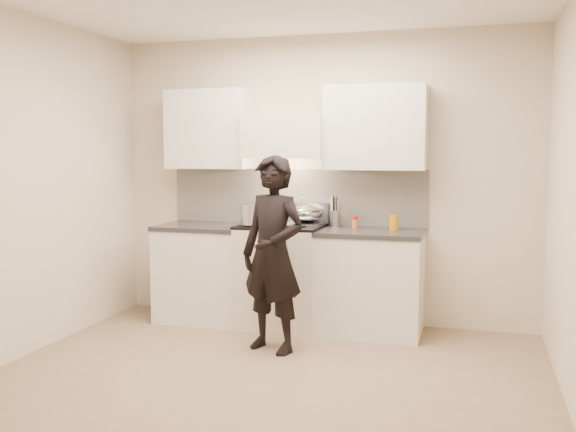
{
  "coord_description": "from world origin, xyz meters",
  "views": [
    {
      "loc": [
        1.41,
        -4.17,
        1.62
      ],
      "look_at": [
        -0.13,
        1.05,
        1.07
      ],
      "focal_mm": 40.0,
      "sensor_mm": 36.0,
      "label": 1
    }
  ],
  "objects": [
    {
      "name": "room_shell",
      "position": [
        -0.06,
        0.37,
        1.6
      ],
      "size": [
        4.04,
        3.54,
        2.7
      ],
      "color": "beige",
      "rests_on": "ground"
    },
    {
      "name": "wok",
      "position": [
        -0.1,
        1.57,
        1.04
      ],
      "size": [
        0.31,
        0.37,
        0.25
      ],
      "color": "#A7A8AF",
      "rests_on": "stove"
    },
    {
      "name": "stock_pot",
      "position": [
        -0.5,
        1.28,
        1.05
      ],
      "size": [
        0.37,
        0.36,
        0.18
      ],
      "color": "#A7A8AF",
      "rests_on": "stove"
    },
    {
      "name": "utensil_crock",
      "position": [
        0.15,
        1.63,
        1.01
      ],
      "size": [
        0.1,
        0.1,
        0.28
      ],
      "color": "#91949F",
      "rests_on": "counter_right"
    },
    {
      "name": "counter_left",
      "position": [
        -1.08,
        1.43,
        0.46
      ],
      "size": [
        0.82,
        0.67,
        0.92
      ],
      "color": "silver",
      "rests_on": "ground"
    },
    {
      "name": "counter_right",
      "position": [
        0.53,
        1.43,
        0.46
      ],
      "size": [
        0.92,
        0.67,
        0.92
      ],
      "color": "silver",
      "rests_on": "ground"
    },
    {
      "name": "spice_jar",
      "position": [
        0.36,
        1.55,
        0.97
      ],
      "size": [
        0.05,
        0.05,
        0.11
      ],
      "color": "orange",
      "rests_on": "counter_right"
    },
    {
      "name": "ground_plane",
      "position": [
        0.0,
        0.0,
        0.0
      ],
      "size": [
        4.0,
        4.0,
        0.0
      ],
      "primitive_type": "plane",
      "color": "#866D4E"
    },
    {
      "name": "oil_glass",
      "position": [
        0.71,
        1.53,
        0.99
      ],
      "size": [
        0.08,
        0.08,
        0.14
      ],
      "color": "#BD7309",
      "rests_on": "counter_right"
    },
    {
      "name": "stove",
      "position": [
        -0.3,
        1.42,
        0.47
      ],
      "size": [
        0.76,
        0.65,
        0.96
      ],
      "color": "beige",
      "rests_on": "ground"
    },
    {
      "name": "person",
      "position": [
        -0.14,
        0.68,
        0.79
      ],
      "size": [
        0.67,
        0.56,
        1.59
      ],
      "primitive_type": "imported",
      "rotation": [
        0.0,
        0.0,
        -0.35
      ],
      "color": "black",
      "rests_on": "ground"
    }
  ]
}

